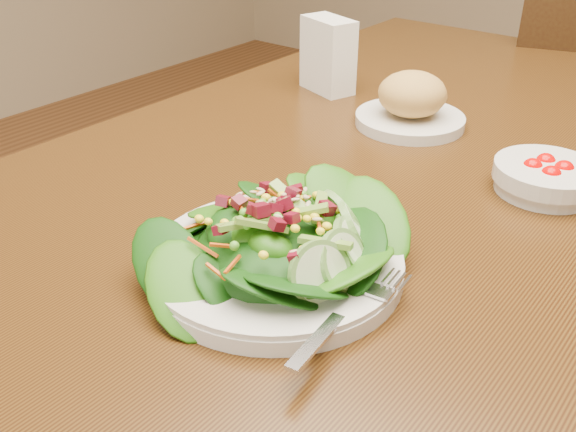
# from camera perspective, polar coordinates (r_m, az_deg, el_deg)

# --- Properties ---
(dining_table) EXTENTS (0.90, 1.40, 0.75)m
(dining_table) POSITION_cam_1_polar(r_m,az_deg,el_deg) (0.96, 11.36, 0.00)
(dining_table) COLOR #462D0E
(dining_table) RESTS_ON ground_plane
(salad_plate) EXTENTS (0.26, 0.26, 0.07)m
(salad_plate) POSITION_cam_1_polar(r_m,az_deg,el_deg) (0.63, -0.49, -3.15)
(salad_plate) COLOR silver
(salad_plate) RESTS_ON dining_table
(bread_plate) EXTENTS (0.17, 0.17, 0.08)m
(bread_plate) POSITION_cam_1_polar(r_m,az_deg,el_deg) (1.00, 10.90, 9.75)
(bread_plate) COLOR silver
(bread_plate) RESTS_ON dining_table
(tomato_bowl) EXTENTS (0.13, 0.13, 0.04)m
(tomato_bowl) POSITION_cam_1_polar(r_m,az_deg,el_deg) (0.85, 21.96, 3.21)
(tomato_bowl) COLOR silver
(tomato_bowl) RESTS_ON dining_table
(napkin_holder) EXTENTS (0.11, 0.08, 0.12)m
(napkin_holder) POSITION_cam_1_polar(r_m,az_deg,el_deg) (1.13, 3.58, 14.25)
(napkin_holder) COLOR white
(napkin_holder) RESTS_ON dining_table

